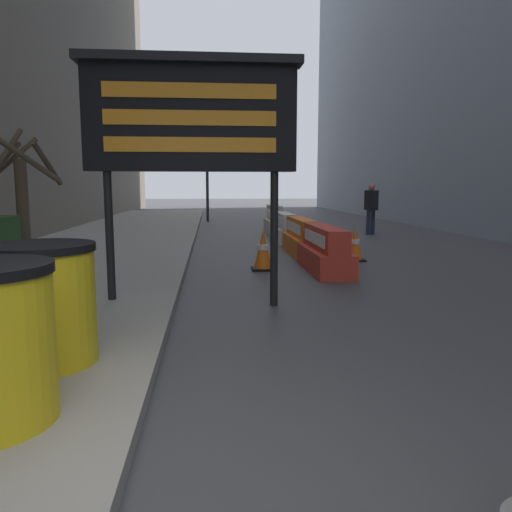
# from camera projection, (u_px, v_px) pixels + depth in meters

# --- Properties ---
(bare_tree) EXTENTS (1.67, 1.82, 2.64)m
(bare_tree) POSITION_uv_depth(u_px,v_px,m) (23.00, 188.00, 10.40)
(bare_tree) COLOR #4C3D2D
(bare_tree) RESTS_ON sidewalk_left
(barrel_drum_middle) EXTENTS (0.87, 0.87, 0.96)m
(barrel_drum_middle) POSITION_uv_depth(u_px,v_px,m) (41.00, 304.00, 3.93)
(barrel_drum_middle) COLOR yellow
(barrel_drum_middle) RESTS_ON sidewalk_left
(message_board) EXTENTS (2.67, 0.36, 3.05)m
(message_board) POSITION_uv_depth(u_px,v_px,m) (191.00, 118.00, 6.00)
(message_board) COLOR black
(message_board) RESTS_ON ground_plane
(jersey_barrier_red_striped) EXTENTS (0.63, 2.09, 0.81)m
(jersey_barrier_red_striped) POSITION_uv_depth(u_px,v_px,m) (325.00, 252.00, 8.97)
(jersey_barrier_red_striped) COLOR red
(jersey_barrier_red_striped) RESTS_ON ground_plane
(jersey_barrier_orange_near) EXTENTS (0.56, 2.14, 0.80)m
(jersey_barrier_orange_near) POSITION_uv_depth(u_px,v_px,m) (301.00, 238.00, 11.31)
(jersey_barrier_orange_near) COLOR orange
(jersey_barrier_orange_near) RESTS_ON ground_plane
(jersey_barrier_white) EXTENTS (0.57, 1.88, 0.79)m
(jersey_barrier_white) POSITION_uv_depth(u_px,v_px,m) (285.00, 229.00, 13.82)
(jersey_barrier_white) COLOR silver
(jersey_barrier_white) RESTS_ON ground_plane
(jersey_barrier_cream) EXTENTS (0.52, 1.71, 0.91)m
(jersey_barrier_cream) POSITION_uv_depth(u_px,v_px,m) (274.00, 221.00, 16.07)
(jersey_barrier_cream) COLOR beige
(jersey_barrier_cream) RESTS_ON ground_plane
(traffic_cone_near) EXTENTS (0.41, 0.41, 0.74)m
(traffic_cone_near) POSITION_uv_depth(u_px,v_px,m) (263.00, 250.00, 9.09)
(traffic_cone_near) COLOR black
(traffic_cone_near) RESTS_ON ground_plane
(traffic_cone_mid) EXTENTS (0.39, 0.39, 0.69)m
(traffic_cone_mid) POSITION_uv_depth(u_px,v_px,m) (355.00, 244.00, 10.21)
(traffic_cone_mid) COLOR black
(traffic_cone_mid) RESTS_ON ground_plane
(traffic_cone_far) EXTENTS (0.40, 0.40, 0.71)m
(traffic_cone_far) POSITION_uv_depth(u_px,v_px,m) (275.00, 220.00, 17.59)
(traffic_cone_far) COLOR black
(traffic_cone_far) RESTS_ON ground_plane
(traffic_light_near_curb) EXTENTS (0.28, 0.45, 3.99)m
(traffic_light_near_curb) POSITION_uv_depth(u_px,v_px,m) (207.00, 154.00, 21.24)
(traffic_light_near_curb) COLOR #2D2D30
(traffic_light_near_curb) RESTS_ON ground_plane
(pedestrian_worker) EXTENTS (0.36, 0.47, 1.61)m
(pedestrian_worker) POSITION_uv_depth(u_px,v_px,m) (371.00, 205.00, 15.69)
(pedestrian_worker) COLOR #23283D
(pedestrian_worker) RESTS_ON ground_plane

